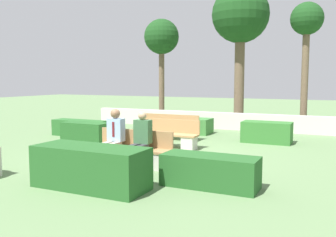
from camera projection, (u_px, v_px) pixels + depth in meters
The scene contains 16 objects.
ground_plane at pixel (159, 152), 10.36m from camera, with size 60.00×60.00×0.00m, color #607F51.
perimeter_wall at pixel (220, 121), 15.27m from camera, with size 11.55×0.30×0.67m.
bench_front at pixel (132, 152), 8.74m from camera, with size 1.93×0.48×0.83m.
bench_left_side at pixel (169, 130), 12.58m from camera, with size 2.00×0.49×0.83m.
bench_right_side at pixel (168, 137), 11.05m from camera, with size 1.83×0.48×0.83m.
person_seated_man at pixel (113, 134), 8.76m from camera, with size 0.38×0.64×1.33m.
person_seated_woman at pixel (140, 138), 8.44m from camera, with size 0.38×0.64×1.29m.
hedge_block_near_left at pixel (80, 128), 13.31m from camera, with size 2.07×0.61×0.57m.
hedge_block_near_right at pixel (192, 126), 13.99m from camera, with size 1.44×0.88×0.57m.
hedge_block_mid_left at pixel (85, 135), 11.18m from camera, with size 1.42×0.61×0.74m.
hedge_block_mid_right at pixel (210, 171), 7.01m from camera, with size 1.81×0.67×0.60m.
hedge_block_far_left at pixel (267, 132), 11.92m from camera, with size 1.53×0.73×0.67m.
hedge_block_far_right at pixel (91, 167), 6.93m from camera, with size 2.18×0.86×0.78m.
tree_leftmost at pixel (162, 39), 17.76m from camera, with size 1.66×1.66×4.86m.
tree_center_left at pixel (240, 17), 16.20m from camera, with size 2.48×2.48×6.07m.
tree_center_right at pixel (307, 26), 14.50m from camera, with size 1.26×1.26×4.99m.
Camera 1 is at (4.62, -9.10, 2.02)m, focal length 40.00 mm.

